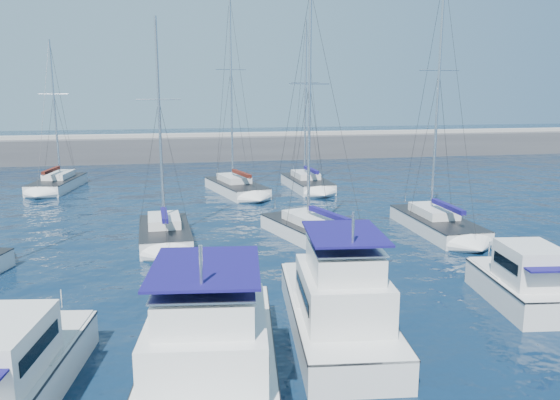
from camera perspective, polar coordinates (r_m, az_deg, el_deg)
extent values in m
plane|color=black|center=(22.25, -1.94, -12.69)|extent=(220.00, 220.00, 0.00)
cube|color=#424244|center=(72.57, -8.37, 5.00)|extent=(160.00, 6.00, 4.00)
cube|color=gray|center=(72.36, -8.43, 6.73)|extent=(160.00, 1.20, 0.50)
cube|color=silver|center=(19.02, -25.77, -17.00)|extent=(3.81, 7.64, 1.60)
cube|color=#262628|center=(18.69, -25.97, -14.97)|extent=(3.86, 7.65, 0.08)
cube|color=silver|center=(18.31, -7.15, -17.02)|extent=(5.14, 10.57, 1.60)
cube|color=#262628|center=(17.97, -7.21, -14.92)|extent=(5.22, 10.58, 0.08)
cube|color=silver|center=(16.48, -7.54, -14.19)|extent=(3.89, 5.09, 1.60)
cube|color=black|center=(16.45, -7.55, -13.94)|extent=(3.84, 4.16, 0.45)
cube|color=silver|center=(15.80, -7.71, -10.41)|extent=(3.05, 3.60, 0.90)
cube|color=#130E53|center=(15.45, -7.81, -6.97)|extent=(3.44, 4.11, 0.08)
cube|color=silver|center=(21.48, 5.80, -12.49)|extent=(4.35, 9.77, 1.60)
cube|color=#262628|center=(21.19, 5.84, -10.64)|extent=(4.42, 9.78, 0.08)
cube|color=silver|center=(19.82, 6.50, -9.61)|extent=(3.30, 4.67, 1.60)
cube|color=black|center=(19.79, 6.50, -9.39)|extent=(3.26, 3.80, 0.45)
cube|color=silver|center=(19.22, 6.70, -6.35)|extent=(2.59, 3.30, 0.90)
cube|color=#130E53|center=(18.94, 6.77, -3.47)|extent=(2.92, 3.77, 0.08)
cube|color=silver|center=(26.06, 23.65, -9.04)|extent=(3.12, 5.85, 1.60)
cube|color=#262628|center=(25.81, 23.78, -7.48)|extent=(3.17, 5.85, 0.08)
cube|color=silver|center=(24.99, 24.66, -6.11)|extent=(2.39, 2.83, 1.60)
cube|color=black|center=(24.97, 24.67, -5.94)|extent=(2.36, 2.32, 0.45)
cube|color=#130E53|center=(24.06, 25.86, -6.14)|extent=(2.16, 1.93, 0.07)
cube|color=silver|center=(33.83, -11.94, -3.84)|extent=(3.24, 7.23, 1.30)
cube|color=#262628|center=(33.67, -11.98, -2.80)|extent=(3.30, 7.23, 0.06)
cube|color=silver|center=(34.02, -12.03, -2.10)|extent=(2.03, 3.19, 0.55)
cylinder|color=silver|center=(33.41, -12.49, 8.20)|extent=(0.18, 0.18, 11.77)
cylinder|color=silver|center=(32.43, -11.99, -1.77)|extent=(0.29, 3.55, 0.12)
cube|color=#130E53|center=(32.30, -11.99, -1.55)|extent=(0.50, 3.21, 0.28)
cube|color=silver|center=(33.51, 3.73, -3.75)|extent=(5.61, 9.45, 1.30)
cube|color=#262628|center=(33.35, 3.75, -2.71)|extent=(5.67, 9.46, 0.06)
cube|color=silver|center=(33.73, 3.25, -1.98)|extent=(3.08, 4.33, 0.55)
cylinder|color=silver|center=(33.10, 3.08, 9.74)|extent=(0.18, 0.18, 13.29)
cylinder|color=silver|center=(32.05, 5.03, -1.72)|extent=(1.44, 4.30, 0.12)
cube|color=#130E53|center=(31.93, 5.13, -1.49)|extent=(1.53, 3.94, 0.28)
cube|color=silver|center=(36.97, 16.03, -2.73)|extent=(3.02, 8.46, 1.30)
cube|color=#262628|center=(36.83, 16.08, -1.78)|extent=(3.08, 8.46, 0.06)
cube|color=silver|center=(37.22, 15.75, -1.11)|extent=(1.96, 3.70, 0.55)
cylinder|color=silver|center=(36.66, 16.18, 10.59)|extent=(0.18, 0.18, 14.71)
cylinder|color=silver|center=(35.54, 17.07, -0.87)|extent=(0.13, 4.23, 0.12)
cube|color=#130E53|center=(35.43, 17.16, -0.67)|extent=(0.36, 3.81, 0.28)
cube|color=silver|center=(54.54, -22.21, 1.37)|extent=(4.18, 8.47, 1.30)
cube|color=#262628|center=(54.44, -22.26, 2.02)|extent=(4.24, 8.48, 0.06)
cube|color=silver|center=(54.87, -22.11, 2.44)|extent=(2.46, 3.80, 0.55)
cylinder|color=silver|center=(54.61, -22.50, 8.93)|extent=(0.18, 0.18, 12.02)
cylinder|color=silver|center=(53.19, -22.77, 2.73)|extent=(0.73, 4.03, 0.12)
cube|color=#43140D|center=(53.08, -22.82, 2.87)|extent=(0.89, 3.66, 0.28)
cube|color=silver|center=(48.75, -4.60, 1.08)|extent=(5.12, 8.94, 1.30)
cube|color=#262628|center=(48.64, -4.61, 1.81)|extent=(5.18, 8.95, 0.06)
cube|color=silver|center=(49.07, -4.84, 2.27)|extent=(2.88, 4.08, 0.55)
cylinder|color=silver|center=(48.73, -5.13, 11.60)|extent=(0.18, 0.18, 15.53)
cylinder|color=silver|center=(47.33, -4.08, 2.61)|extent=(1.18, 4.11, 0.12)
cube|color=#43140D|center=(47.21, -4.04, 2.78)|extent=(1.29, 3.76, 0.28)
cube|color=silver|center=(50.75, 2.83, 1.52)|extent=(3.45, 7.98, 1.30)
cube|color=#262628|center=(50.64, 2.84, 2.22)|extent=(3.51, 7.98, 0.06)
cube|color=silver|center=(51.05, 2.68, 2.66)|extent=(2.15, 3.53, 0.55)
cylinder|color=silver|center=(50.73, 2.66, 10.62)|extent=(0.18, 0.18, 13.74)
cylinder|color=silver|center=(49.40, 3.25, 3.00)|extent=(0.35, 3.91, 0.12)
cube|color=#130E53|center=(49.29, 3.29, 3.16)|extent=(0.56, 3.53, 0.28)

